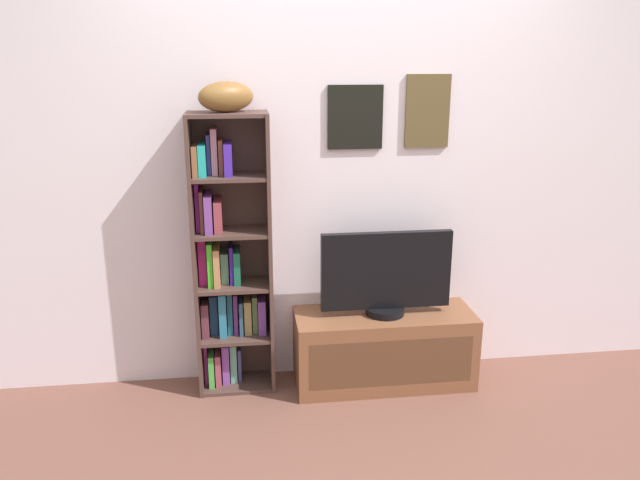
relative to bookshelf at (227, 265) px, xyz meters
The scene contains 5 objects.
back_wall 0.82m from the bookshelf, 11.22° to the left, with size 4.80×0.08×2.44m.
bookshelf is the anchor object (origin of this frame).
football 0.92m from the bookshelf, 40.99° to the right, with size 0.30×0.16×0.16m, color brown.
tv_stand 1.03m from the bookshelf, ahead, with size 1.03×0.39×0.43m.
television 0.89m from the bookshelf, ahead, with size 0.74×0.22×0.48m.
Camera 1 is at (-0.55, -2.35, 1.88)m, focal length 35.43 mm.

